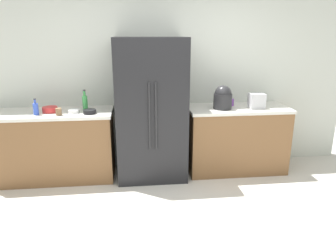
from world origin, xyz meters
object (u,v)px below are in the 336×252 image
(bowl_a, at_px, (50,109))
(refrigerator, at_px, (151,110))
(bottle_b, at_px, (85,103))
(bowl_b, at_px, (90,112))
(bottle_a, at_px, (36,109))
(cup_b, at_px, (231,102))
(bowl_c, at_px, (74,111))
(cup_a, at_px, (59,112))
(rice_cooker, at_px, (223,98))
(toaster, at_px, (257,101))

(bowl_a, bearing_deg, refrigerator, -1.84)
(bottle_b, xyz_separation_m, bowl_b, (0.07, -0.15, -0.09))
(refrigerator, height_order, bowl_b, refrigerator)
(bottle_a, bearing_deg, cup_b, 5.31)
(bowl_c, bearing_deg, cup_a, -150.22)
(bowl_a, height_order, bowl_b, bowl_a)
(rice_cooker, relative_size, bowl_b, 1.97)
(toaster, relative_size, cup_b, 2.18)
(cup_a, distance_m, cup_b, 2.33)
(bowl_b, bearing_deg, rice_cooker, 2.28)
(bottle_b, bearing_deg, refrigerator, -3.74)
(cup_a, relative_size, bowl_b, 0.56)
(rice_cooker, bearing_deg, cup_a, -176.99)
(bowl_a, bearing_deg, bottle_a, -135.96)
(rice_cooker, height_order, cup_a, rice_cooker)
(refrigerator, relative_size, cup_a, 20.71)
(rice_cooker, relative_size, bottle_b, 1.13)
(bowl_b, bearing_deg, bowl_a, 165.22)
(bowl_a, xyz_separation_m, bowl_c, (0.32, -0.09, -0.01))
(bottle_a, distance_m, bowl_a, 0.19)
(cup_b, bearing_deg, toaster, -32.45)
(bottle_a, relative_size, cup_a, 2.33)
(toaster, distance_m, bottle_a, 2.90)
(bottle_b, bearing_deg, bowl_b, -64.38)
(rice_cooker, height_order, bowl_c, rice_cooker)
(refrigerator, xyz_separation_m, bowl_b, (-0.79, -0.10, 0.02))
(refrigerator, relative_size, bowl_c, 13.11)
(bowl_c, bearing_deg, rice_cooker, 0.48)
(bowl_b, bearing_deg, cup_a, -173.59)
(refrigerator, distance_m, bottle_a, 1.46)
(bowl_b, relative_size, bowl_c, 1.14)
(rice_cooker, bearing_deg, bowl_a, 178.29)
(refrigerator, xyz_separation_m, bowl_a, (-1.32, 0.04, 0.03))
(toaster, relative_size, bottle_a, 0.97)
(toaster, height_order, cup_a, toaster)
(bowl_a, bearing_deg, rice_cooker, -1.71)
(rice_cooker, relative_size, bowl_c, 2.24)
(bottle_b, xyz_separation_m, bowl_a, (-0.45, -0.01, -0.08))
(toaster, relative_size, bowl_c, 1.44)
(bottle_b, relative_size, bowl_c, 1.97)
(cup_b, bearing_deg, bottle_b, -177.24)
(toaster, relative_size, cup_a, 2.27)
(cup_b, distance_m, bowl_b, 1.95)
(rice_cooker, xyz_separation_m, bottle_b, (-1.84, 0.08, -0.04))
(refrigerator, relative_size, bottle_a, 8.88)
(cup_a, bearing_deg, bottle_b, 32.96)
(cup_b, bearing_deg, bowl_b, -172.64)
(toaster, xyz_separation_m, cup_a, (-2.61, -0.10, -0.06))
(bottle_b, height_order, bowl_a, bottle_b)
(cup_b, relative_size, bowl_b, 0.58)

